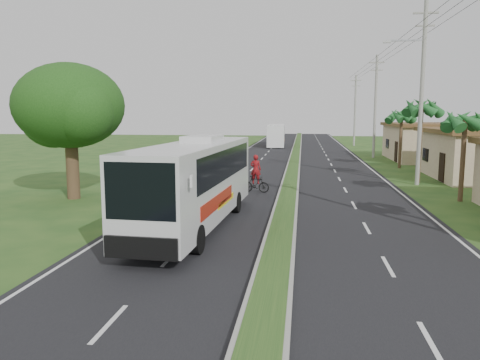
# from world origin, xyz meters

# --- Properties ---
(ground) EXTENTS (180.00, 180.00, 0.00)m
(ground) POSITION_xyz_m (0.00, 0.00, 0.00)
(ground) COLOR #21471A
(ground) RESTS_ON ground
(road_asphalt) EXTENTS (14.00, 160.00, 0.02)m
(road_asphalt) POSITION_xyz_m (0.00, 20.00, 0.01)
(road_asphalt) COLOR black
(road_asphalt) RESTS_ON ground
(median_strip) EXTENTS (1.20, 160.00, 0.18)m
(median_strip) POSITION_xyz_m (0.00, 20.00, 0.10)
(median_strip) COLOR gray
(median_strip) RESTS_ON ground
(lane_edge_left) EXTENTS (0.12, 160.00, 0.01)m
(lane_edge_left) POSITION_xyz_m (-6.70, 20.00, 0.00)
(lane_edge_left) COLOR silver
(lane_edge_left) RESTS_ON ground
(lane_edge_right) EXTENTS (0.12, 160.00, 0.01)m
(lane_edge_right) POSITION_xyz_m (6.70, 20.00, 0.00)
(lane_edge_right) COLOR silver
(lane_edge_right) RESTS_ON ground
(shop_far) EXTENTS (8.60, 11.60, 3.82)m
(shop_far) POSITION_xyz_m (14.00, 36.00, 1.93)
(shop_far) COLOR tan
(shop_far) RESTS_ON ground
(palm_verge_b) EXTENTS (2.40, 2.40, 5.05)m
(palm_verge_b) POSITION_xyz_m (9.40, 12.00, 4.36)
(palm_verge_b) COLOR #473321
(palm_verge_b) RESTS_ON ground
(palm_verge_c) EXTENTS (2.40, 2.40, 5.85)m
(palm_verge_c) POSITION_xyz_m (8.80, 19.00, 5.12)
(palm_verge_c) COLOR #473321
(palm_verge_c) RESTS_ON ground
(palm_verge_d) EXTENTS (2.40, 2.40, 5.25)m
(palm_verge_d) POSITION_xyz_m (9.30, 28.00, 4.55)
(palm_verge_d) COLOR #473321
(palm_verge_d) RESTS_ON ground
(shade_tree) EXTENTS (6.30, 6.00, 7.54)m
(shade_tree) POSITION_xyz_m (-12.11, 10.02, 5.03)
(shade_tree) COLOR #473321
(shade_tree) RESTS_ON ground
(utility_pole_b) EXTENTS (3.20, 0.28, 12.00)m
(utility_pole_b) POSITION_xyz_m (8.47, 18.00, 6.26)
(utility_pole_b) COLOR gray
(utility_pole_b) RESTS_ON ground
(utility_pole_c) EXTENTS (1.60, 0.28, 11.00)m
(utility_pole_c) POSITION_xyz_m (8.50, 38.00, 5.67)
(utility_pole_c) COLOR gray
(utility_pole_c) RESTS_ON ground
(utility_pole_d) EXTENTS (1.60, 0.28, 10.50)m
(utility_pole_d) POSITION_xyz_m (8.50, 58.00, 5.42)
(utility_pole_d) COLOR gray
(utility_pole_d) RESTS_ON ground
(coach_bus_main) EXTENTS (3.08, 11.90, 3.81)m
(coach_bus_main) POSITION_xyz_m (-3.62, 4.37, 2.09)
(coach_bus_main) COLOR silver
(coach_bus_main) RESTS_ON ground
(coach_bus_far) EXTENTS (2.80, 11.06, 3.20)m
(coach_bus_far) POSITION_xyz_m (-3.13, 55.11, 1.81)
(coach_bus_far) COLOR white
(coach_bus_far) RESTS_ON ground
(motorcyclist) EXTENTS (1.73, 0.70, 2.32)m
(motorcyclist) POSITION_xyz_m (-2.00, 13.32, 0.85)
(motorcyclist) COLOR black
(motorcyclist) RESTS_ON ground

